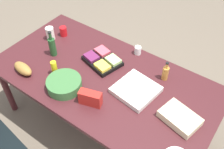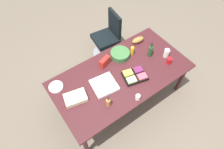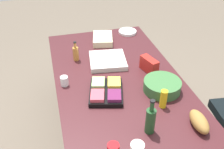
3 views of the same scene
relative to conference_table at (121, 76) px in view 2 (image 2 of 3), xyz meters
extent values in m
plane|color=#6B5F4F|center=(0.00, 0.00, -0.70)|extent=(10.00, 10.00, 0.00)
cube|color=#431B1F|center=(0.00, 0.00, 0.05)|extent=(2.23, 1.16, 0.04)
cylinder|color=#431B1F|center=(-1.03, -0.49, -0.34)|extent=(0.07, 0.07, 0.72)
cylinder|color=#431B1F|center=(1.03, -0.49, -0.34)|extent=(0.07, 0.07, 0.72)
cylinder|color=#431B1F|center=(-1.03, 0.49, -0.34)|extent=(0.07, 0.07, 0.72)
cylinder|color=#431B1F|center=(1.03, 0.49, -0.34)|extent=(0.07, 0.07, 0.72)
cylinder|color=gray|center=(0.43, 1.10, -0.67)|extent=(0.56, 0.56, 0.05)
cylinder|color=gray|center=(0.43, 1.10, -0.45)|extent=(0.06, 0.06, 0.40)
cube|color=black|center=(0.43, 1.10, -0.24)|extent=(0.53, 0.53, 0.09)
cube|color=black|center=(0.65, 1.07, 0.05)|extent=(0.11, 0.44, 0.51)
cube|color=silver|center=(-0.36, -0.03, 0.09)|extent=(0.40, 0.40, 0.05)
cube|color=red|center=(-0.10, 0.32, 0.14)|extent=(0.21, 0.14, 0.14)
cylinder|color=#3A6D38|center=(0.21, 0.32, 0.12)|extent=(0.41, 0.41, 0.10)
cylinder|color=#224D26|center=(0.63, 0.04, 0.17)|extent=(0.09, 0.09, 0.20)
cylinder|color=#224D26|center=(0.63, 0.04, 0.31)|extent=(0.04, 0.04, 0.08)
cylinder|color=black|center=(0.63, 0.04, 0.35)|extent=(0.05, 0.05, 0.01)
cube|color=black|center=(0.14, -0.17, 0.09)|extent=(0.42, 0.36, 0.04)
cube|color=#AED57F|center=(0.03, -0.21, 0.12)|extent=(0.17, 0.14, 0.03)
cube|color=#DD4E5D|center=(0.21, -0.26, 0.12)|extent=(0.17, 0.14, 0.03)
cube|color=yellow|center=(0.07, -0.07, 0.12)|extent=(0.17, 0.14, 0.03)
cube|color=#67214D|center=(0.24, -0.12, 0.12)|extent=(0.17, 0.14, 0.03)
ellipsoid|color=olive|center=(0.68, 0.41, 0.12)|extent=(0.25, 0.13, 0.10)
cylinder|color=white|center=(-0.97, 0.38, 0.08)|extent=(0.24, 0.24, 0.03)
cube|color=beige|center=(-0.82, 0.03, 0.10)|extent=(0.36, 0.29, 0.07)
cylinder|color=red|center=(0.78, -0.27, 0.12)|extent=(0.10, 0.10, 0.11)
cylinder|color=#C08136|center=(-0.49, -0.33, 0.14)|extent=(0.07, 0.07, 0.14)
cylinder|color=#C08136|center=(-0.49, -0.33, 0.24)|extent=(0.03, 0.03, 0.06)
cylinder|color=black|center=(-0.49, -0.33, 0.27)|extent=(0.04, 0.04, 0.01)
cylinder|color=white|center=(-0.09, -0.50, 0.11)|extent=(0.07, 0.07, 0.09)
cylinder|color=white|center=(0.85, -0.14, 0.14)|extent=(0.10, 0.10, 0.15)
cylinder|color=yellow|center=(0.41, 0.24, 0.15)|extent=(0.06, 0.06, 0.16)
camera|label=1|loc=(-1.10, 1.39, 1.90)|focal=41.79mm
camera|label=2|loc=(-1.22, -1.43, 2.60)|focal=31.49mm
camera|label=3|loc=(1.84, -0.56, 1.49)|focal=41.58mm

